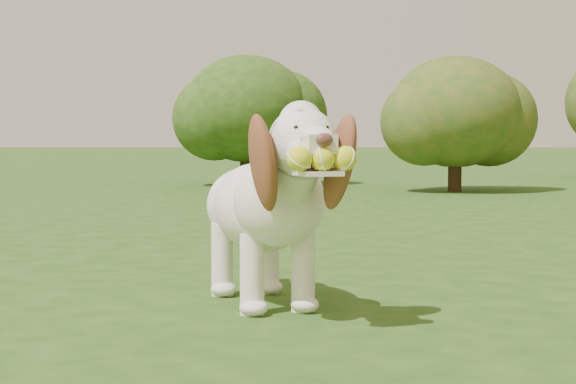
{
  "coord_description": "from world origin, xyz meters",
  "views": [
    {
      "loc": [
        0.39,
        -3.34,
        0.67
      ],
      "look_at": [
        0.29,
        0.08,
        0.46
      ],
      "focal_mm": 60.0,
      "sensor_mm": 36.0,
      "label": 1
    }
  ],
  "objects": [
    {
      "name": "shrub_b",
      "position": [
        -0.49,
        8.78,
        0.97
      ],
      "size": [
        1.59,
        1.59,
        1.64
      ],
      "color": "#382314",
      "rests_on": "ground"
    },
    {
      "name": "ground",
      "position": [
        0.0,
        0.0,
        0.0
      ],
      "size": [
        80.0,
        80.0,
        0.0
      ],
      "primitive_type": "plane",
      "color": "#204212",
      "rests_on": "ground"
    },
    {
      "name": "shrub_c",
      "position": [
        1.96,
        7.57,
        0.9
      ],
      "size": [
        1.48,
        1.48,
        1.53
      ],
      "color": "#382314",
      "rests_on": "ground"
    },
    {
      "name": "dog",
      "position": [
        0.21,
        0.31,
        0.41
      ],
      "size": [
        0.68,
        1.17,
        0.78
      ],
      "rotation": [
        0.0,
        0.0,
        0.35
      ],
      "color": "white",
      "rests_on": "ground"
    }
  ]
}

